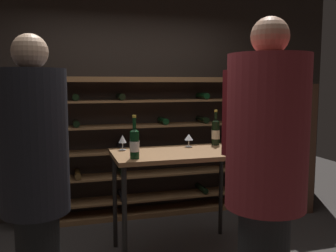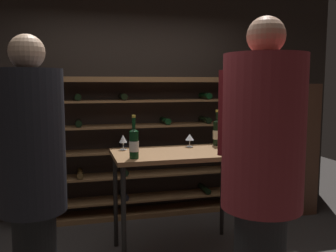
{
  "view_description": "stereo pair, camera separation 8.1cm",
  "coord_description": "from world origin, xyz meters",
  "px_view_note": "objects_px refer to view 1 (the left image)",
  "views": [
    {
      "loc": [
        -0.8,
        -2.89,
        1.64
      ],
      "look_at": [
        0.12,
        0.31,
        1.25
      ],
      "focal_mm": 39.22,
      "sensor_mm": 36.0,
      "label": 1
    },
    {
      "loc": [
        -0.72,
        -2.91,
        1.64
      ],
      "look_at": [
        0.12,
        0.31,
        1.25
      ],
      "focal_mm": 39.22,
      "sensor_mm": 36.0,
      "label": 2
    }
  ],
  "objects_px": {
    "wine_rack": "(141,148)",
    "display_cabinet": "(292,148)",
    "wine_bottle_black_capsule": "(135,143)",
    "wine_bottle_green_slim": "(216,132)",
    "wine_glass_stemmed_left": "(123,140)",
    "person_bystander_red_print": "(266,168)",
    "wine_glass_stemmed_right": "(189,138)",
    "tasting_table": "(179,163)",
    "person_guest_plum_blouse": "(35,174)"
  },
  "relations": [
    {
      "from": "wine_rack",
      "to": "wine_glass_stemmed_left",
      "type": "xyz_separation_m",
      "value": [
        -0.37,
        -0.9,
        0.25
      ]
    },
    {
      "from": "person_guest_plum_blouse",
      "to": "wine_bottle_green_slim",
      "type": "bearing_deg",
      "value": -9.23
    },
    {
      "from": "wine_bottle_black_capsule",
      "to": "wine_glass_stemmed_right",
      "type": "bearing_deg",
      "value": 33.79
    },
    {
      "from": "display_cabinet",
      "to": "wine_glass_stemmed_right",
      "type": "height_order",
      "value": "display_cabinet"
    },
    {
      "from": "wine_bottle_green_slim",
      "to": "wine_glass_stemmed_left",
      "type": "xyz_separation_m",
      "value": [
        -0.98,
        -0.03,
        -0.03
      ]
    },
    {
      "from": "wine_rack",
      "to": "wine_bottle_green_slim",
      "type": "distance_m",
      "value": 1.1
    },
    {
      "from": "wine_bottle_green_slim",
      "to": "wine_glass_stemmed_right",
      "type": "relative_size",
      "value": 2.83
    },
    {
      "from": "display_cabinet",
      "to": "wine_bottle_black_capsule",
      "type": "height_order",
      "value": "display_cabinet"
    },
    {
      "from": "tasting_table",
      "to": "wine_glass_stemmed_right",
      "type": "height_order",
      "value": "wine_glass_stemmed_right"
    },
    {
      "from": "person_guest_plum_blouse",
      "to": "wine_bottle_black_capsule",
      "type": "distance_m",
      "value": 1.01
    },
    {
      "from": "person_bystander_red_print",
      "to": "person_guest_plum_blouse",
      "type": "bearing_deg",
      "value": 50.97
    },
    {
      "from": "wine_bottle_green_slim",
      "to": "wine_glass_stemmed_right",
      "type": "bearing_deg",
      "value": -174.21
    },
    {
      "from": "person_bystander_red_print",
      "to": "wine_glass_stemmed_left",
      "type": "height_order",
      "value": "person_bystander_red_print"
    },
    {
      "from": "tasting_table",
      "to": "person_guest_plum_blouse",
      "type": "bearing_deg",
      "value": -144.58
    },
    {
      "from": "wine_bottle_black_capsule",
      "to": "person_guest_plum_blouse",
      "type": "bearing_deg",
      "value": -138.79
    },
    {
      "from": "wine_rack",
      "to": "person_bystander_red_print",
      "type": "distance_m",
      "value": 2.44
    },
    {
      "from": "wine_rack",
      "to": "wine_bottle_black_capsule",
      "type": "relative_size",
      "value": 7.71
    },
    {
      "from": "wine_rack",
      "to": "display_cabinet",
      "type": "xyz_separation_m",
      "value": [
        1.88,
        -0.38,
        -0.04
      ]
    },
    {
      "from": "tasting_table",
      "to": "person_bystander_red_print",
      "type": "distance_m",
      "value": 1.31
    },
    {
      "from": "person_bystander_red_print",
      "to": "wine_rack",
      "type": "bearing_deg",
      "value": -15.68
    },
    {
      "from": "wine_bottle_green_slim",
      "to": "person_bystander_red_print",
      "type": "bearing_deg",
      "value": -102.15
    },
    {
      "from": "wine_bottle_black_capsule",
      "to": "display_cabinet",
      "type": "bearing_deg",
      "value": 23.13
    },
    {
      "from": "wine_rack",
      "to": "wine_bottle_green_slim",
      "type": "xyz_separation_m",
      "value": [
        0.61,
        -0.87,
        0.28
      ]
    },
    {
      "from": "wine_glass_stemmed_right",
      "to": "wine_glass_stemmed_left",
      "type": "bearing_deg",
      "value": 179.93
    },
    {
      "from": "wine_glass_stemmed_left",
      "to": "tasting_table",
      "type": "bearing_deg",
      "value": -24.19
    },
    {
      "from": "wine_bottle_black_capsule",
      "to": "wine_bottle_green_slim",
      "type": "bearing_deg",
      "value": 25.87
    },
    {
      "from": "wine_bottle_black_capsule",
      "to": "wine_glass_stemmed_right",
      "type": "distance_m",
      "value": 0.77
    },
    {
      "from": "wine_rack",
      "to": "tasting_table",
      "type": "distance_m",
      "value": 1.13
    },
    {
      "from": "person_guest_plum_blouse",
      "to": "wine_bottle_black_capsule",
      "type": "relative_size",
      "value": 5.18
    },
    {
      "from": "display_cabinet",
      "to": "wine_bottle_black_capsule",
      "type": "relative_size",
      "value": 4.37
    },
    {
      "from": "wine_bottle_black_capsule",
      "to": "wine_glass_stemmed_left",
      "type": "height_order",
      "value": "wine_bottle_black_capsule"
    },
    {
      "from": "wine_rack",
      "to": "display_cabinet",
      "type": "distance_m",
      "value": 1.92
    },
    {
      "from": "wine_glass_stemmed_left",
      "to": "wine_glass_stemmed_right",
      "type": "height_order",
      "value": "wine_glass_stemmed_left"
    },
    {
      "from": "wine_bottle_black_capsule",
      "to": "wine_bottle_green_slim",
      "type": "distance_m",
      "value": 1.05
    },
    {
      "from": "person_bystander_red_print",
      "to": "display_cabinet",
      "type": "bearing_deg",
      "value": -60.59
    },
    {
      "from": "display_cabinet",
      "to": "wine_glass_stemmed_left",
      "type": "height_order",
      "value": "display_cabinet"
    },
    {
      "from": "person_guest_plum_blouse",
      "to": "wine_bottle_black_capsule",
      "type": "xyz_separation_m",
      "value": [
        0.76,
        0.67,
        0.06
      ]
    },
    {
      "from": "tasting_table",
      "to": "person_guest_plum_blouse",
      "type": "xyz_separation_m",
      "value": [
        -1.22,
        -0.87,
        0.18
      ]
    },
    {
      "from": "display_cabinet",
      "to": "wine_bottle_black_capsule",
      "type": "xyz_separation_m",
      "value": [
        -2.22,
        -0.95,
        0.31
      ]
    },
    {
      "from": "person_guest_plum_blouse",
      "to": "wine_glass_stemmed_left",
      "type": "height_order",
      "value": "person_guest_plum_blouse"
    },
    {
      "from": "person_bystander_red_print",
      "to": "wine_glass_stemmed_right",
      "type": "relative_size",
      "value": 15.61
    },
    {
      "from": "wine_rack",
      "to": "person_guest_plum_blouse",
      "type": "distance_m",
      "value": 2.29
    },
    {
      "from": "wine_rack",
      "to": "person_bystander_red_print",
      "type": "height_order",
      "value": "person_bystander_red_print"
    },
    {
      "from": "tasting_table",
      "to": "person_guest_plum_blouse",
      "type": "height_order",
      "value": "person_guest_plum_blouse"
    },
    {
      "from": "person_bystander_red_print",
      "to": "wine_bottle_green_slim",
      "type": "distance_m",
      "value": 1.58
    },
    {
      "from": "wine_bottle_green_slim",
      "to": "wine_bottle_black_capsule",
      "type": "bearing_deg",
      "value": -154.13
    },
    {
      "from": "tasting_table",
      "to": "wine_glass_stemmed_left",
      "type": "distance_m",
      "value": 0.59
    },
    {
      "from": "display_cabinet",
      "to": "wine_glass_stemmed_left",
      "type": "bearing_deg",
      "value": -167.04
    },
    {
      "from": "wine_rack",
      "to": "person_guest_plum_blouse",
      "type": "relative_size",
      "value": 1.49
    },
    {
      "from": "wine_rack",
      "to": "person_guest_plum_blouse",
      "type": "xyz_separation_m",
      "value": [
        -1.1,
        -1.99,
        0.22
      ]
    }
  ]
}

